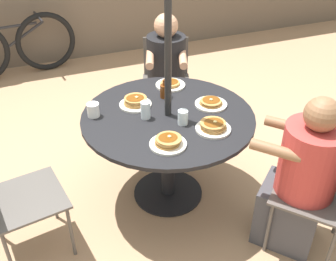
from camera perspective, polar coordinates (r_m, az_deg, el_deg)
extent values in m
plane|color=tan|center=(3.31, 0.00, -9.00)|extent=(12.00, 12.00, 0.00)
cylinder|color=black|center=(3.31, 0.00, -8.90)|extent=(0.56, 0.56, 0.01)
cylinder|color=black|center=(3.08, 0.00, -3.98)|extent=(0.11, 0.11, 0.73)
cylinder|color=black|center=(2.86, 0.00, 2.08)|extent=(1.26, 1.26, 0.03)
cylinder|color=black|center=(2.72, 0.00, 7.43)|extent=(0.05, 0.05, 2.09)
cylinder|color=#514C47|center=(3.89, 2.75, 2.29)|extent=(0.02, 0.02, 0.45)
cylinder|color=#514C47|center=(3.89, -3.20, 2.24)|extent=(0.02, 0.02, 0.45)
cylinder|color=#514C47|center=(4.24, 2.43, 5.11)|extent=(0.02, 0.02, 0.45)
cylinder|color=#514C47|center=(4.24, -3.04, 5.06)|extent=(0.02, 0.02, 0.45)
cube|color=#514C47|center=(3.95, -0.27, 6.70)|extent=(0.61, 0.61, 0.02)
cube|color=#514C47|center=(4.07, -0.32, 10.76)|extent=(0.43, 0.18, 0.40)
cube|color=slate|center=(3.96, -0.24, 2.92)|extent=(0.46, 0.48, 0.45)
cylinder|color=black|center=(3.79, -0.27, 9.75)|extent=(0.36, 0.36, 0.53)
sphere|color=tan|center=(3.66, -0.29, 14.99)|extent=(0.22, 0.22, 0.22)
cylinder|color=tan|center=(3.56, 2.17, 10.38)|extent=(0.18, 0.33, 0.07)
cylinder|color=tan|center=(3.55, -2.64, 10.34)|extent=(0.18, 0.33, 0.07)
cylinder|color=#514C47|center=(3.08, -16.40, -9.09)|extent=(0.02, 0.02, 0.45)
cylinder|color=#514C47|center=(2.79, -13.89, -14.03)|extent=(0.02, 0.02, 0.45)
cylinder|color=#514C47|center=(2.76, -22.08, -16.64)|extent=(0.02, 0.02, 0.45)
cube|color=#514C47|center=(2.75, -19.93, -9.25)|extent=(0.54, 0.54, 0.02)
cylinder|color=#514C47|center=(2.82, 14.35, -13.52)|extent=(0.02, 0.02, 0.45)
cylinder|color=#514C47|center=(3.11, 16.44, -8.56)|extent=(0.02, 0.02, 0.45)
cylinder|color=#514C47|center=(2.80, 22.52, -15.80)|extent=(0.02, 0.02, 0.45)
cube|color=#514C47|center=(2.79, 20.17, -8.60)|extent=(0.67, 0.67, 0.02)
cube|color=#3D3D42|center=(2.95, 17.04, -11.38)|extent=(0.54, 0.55, 0.45)
cylinder|color=#B73833|center=(2.65, 19.92, -4.29)|extent=(0.39, 0.39, 0.51)
sphere|color=brown|center=(2.46, 21.45, 2.18)|extent=(0.21, 0.21, 0.21)
cylinder|color=brown|center=(2.47, 15.37, -2.80)|extent=(0.25, 0.29, 0.07)
cylinder|color=brown|center=(2.73, 17.10, 0.64)|extent=(0.25, 0.29, 0.07)
cylinder|color=silver|center=(2.98, -4.75, 3.76)|extent=(0.24, 0.24, 0.02)
cylinder|color=#AD7A3D|center=(2.97, -4.86, 4.00)|extent=(0.16, 0.16, 0.01)
cylinder|color=#AD7A3D|center=(2.97, -4.80, 4.20)|extent=(0.16, 0.16, 0.01)
cylinder|color=#AD7A3D|center=(2.96, -4.76, 4.47)|extent=(0.17, 0.17, 0.01)
cylinder|color=#AD7A3D|center=(2.96, -4.75, 4.67)|extent=(0.17, 0.17, 0.01)
ellipsoid|color=brown|center=(2.95, -4.80, 4.76)|extent=(0.14, 0.12, 0.00)
cube|color=#F4E084|center=(2.94, -4.59, 4.85)|extent=(0.03, 0.03, 0.01)
cylinder|color=silver|center=(2.99, 6.25, 3.80)|extent=(0.24, 0.24, 0.02)
cylinder|color=#AD7A3D|center=(2.99, 6.23, 4.04)|extent=(0.18, 0.18, 0.01)
cylinder|color=#AD7A3D|center=(2.98, 6.28, 4.21)|extent=(0.16, 0.16, 0.01)
cylinder|color=#AD7A3D|center=(2.97, 6.21, 4.30)|extent=(0.16, 0.16, 0.01)
ellipsoid|color=brown|center=(2.97, 6.29, 4.46)|extent=(0.13, 0.12, 0.00)
cube|color=#F4E084|center=(2.96, 6.23, 4.52)|extent=(0.03, 0.03, 0.01)
cylinder|color=silver|center=(3.25, 0.35, 6.61)|extent=(0.24, 0.24, 0.02)
cylinder|color=#AD7A3D|center=(3.25, 0.28, 6.80)|extent=(0.16, 0.16, 0.01)
cylinder|color=#AD7A3D|center=(3.24, 0.34, 6.95)|extent=(0.16, 0.16, 0.01)
ellipsoid|color=brown|center=(3.24, 0.35, 7.11)|extent=(0.13, 0.12, 0.00)
cube|color=#F4E084|center=(3.24, 0.21, 7.23)|extent=(0.03, 0.03, 0.01)
cylinder|color=silver|center=(2.70, 6.57, 0.23)|extent=(0.24, 0.24, 0.02)
cylinder|color=#AD7A3D|center=(2.69, 6.49, 0.43)|extent=(0.17, 0.17, 0.01)
cylinder|color=#AD7A3D|center=(2.68, 6.71, 0.62)|extent=(0.17, 0.17, 0.01)
cylinder|color=#AD7A3D|center=(2.68, 6.52, 0.86)|extent=(0.17, 0.17, 0.01)
cylinder|color=#AD7A3D|center=(2.68, 6.54, 1.06)|extent=(0.18, 0.18, 0.01)
ellipsoid|color=brown|center=(2.67, 6.64, 1.19)|extent=(0.14, 0.13, 0.00)
cube|color=#F4E084|center=(2.67, 6.85, 1.29)|extent=(0.03, 0.03, 0.01)
cylinder|color=silver|center=(2.53, 0.00, -2.01)|extent=(0.24, 0.24, 0.02)
cylinder|color=#AD7A3D|center=(2.52, -0.10, -1.76)|extent=(0.16, 0.16, 0.01)
cylinder|color=#AD7A3D|center=(2.52, -0.06, -1.55)|extent=(0.15, 0.15, 0.01)
cylinder|color=#AD7A3D|center=(2.51, -0.10, -1.33)|extent=(0.16, 0.16, 0.01)
cylinder|color=#AD7A3D|center=(2.50, 0.14, -1.18)|extent=(0.17, 0.17, 0.01)
ellipsoid|color=brown|center=(2.50, 0.00, -1.00)|extent=(0.13, 0.12, 0.00)
cube|color=#F4E084|center=(2.50, 0.18, -0.87)|extent=(0.03, 0.03, 0.01)
cylinder|color=#602D0F|center=(3.06, -0.52, 5.72)|extent=(0.07, 0.07, 0.10)
cylinder|color=#602D0F|center=(3.03, -0.52, 6.97)|extent=(0.03, 0.03, 0.04)
torus|color=#602D0F|center=(3.07, 0.03, 6.08)|extent=(0.05, 0.01, 0.05)
cylinder|color=white|center=(2.87, -10.80, 2.88)|extent=(0.09, 0.09, 0.09)
cylinder|color=white|center=(2.84, -10.90, 3.75)|extent=(0.09, 0.09, 0.01)
cylinder|color=silver|center=(2.79, -3.28, 2.99)|extent=(0.07, 0.07, 0.13)
cylinder|color=silver|center=(2.73, 2.17, 1.93)|extent=(0.07, 0.07, 0.10)
torus|color=black|center=(5.48, -17.27, 12.20)|extent=(0.78, 0.16, 0.77)
cylinder|color=#232326|center=(5.34, -22.20, 13.72)|extent=(0.69, 0.12, 0.03)
cylinder|color=#232326|center=(5.40, -20.14, 12.86)|extent=(0.52, 0.10, 0.29)
cylinder|color=#232326|center=(5.37, -18.32, 15.40)|extent=(0.08, 0.44, 0.03)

